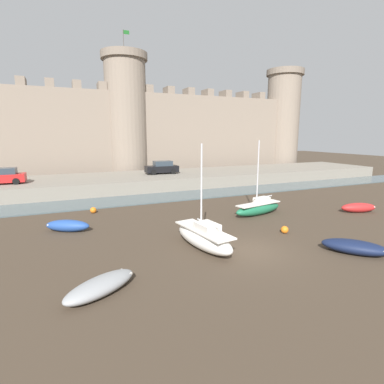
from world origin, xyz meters
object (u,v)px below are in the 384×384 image
mooring_buoy_off_centre (93,210)px  car_quay_centre_west (162,168)px  sailboat_foreground_left (259,208)px  sailboat_near_channel_right (204,237)px  rowboat_midflat_left (358,207)px  rowboat_midflat_right (354,247)px  rowboat_midflat_centre (101,286)px  mooring_buoy_mid_mud (257,201)px  rowboat_foreground_right (68,225)px  mooring_buoy_near_shore (285,230)px  car_quay_west (3,176)px

mooring_buoy_off_centre → car_quay_centre_west: 14.73m
sailboat_foreground_left → car_quay_centre_west: size_ratio=1.43×
sailboat_near_channel_right → car_quay_centre_west: bearing=78.2°
sailboat_near_channel_right → mooring_buoy_off_centre: size_ratio=11.78×
rowboat_midflat_left → rowboat_midflat_right: size_ratio=0.92×
rowboat_midflat_centre → mooring_buoy_mid_mud: rowboat_midflat_centre is taller
rowboat_midflat_right → rowboat_foreground_right: bearing=144.0°
rowboat_midflat_left → mooring_buoy_near_shore: size_ratio=6.35×
rowboat_midflat_right → mooring_buoy_off_centre: 18.98m
mooring_buoy_near_shore → rowboat_foreground_right: bearing=155.0°
sailboat_near_channel_right → mooring_buoy_off_centre: (-4.99, 10.61, -0.40)m
mooring_buoy_near_shore → sailboat_foreground_left: bearing=75.1°
mooring_buoy_mid_mud → mooring_buoy_off_centre: 14.70m
rowboat_midflat_right → mooring_buoy_mid_mud: size_ratio=7.72×
sailboat_foreground_left → rowboat_midflat_right: 8.78m
sailboat_near_channel_right → mooring_buoy_near_shore: sailboat_near_channel_right is taller
rowboat_midflat_centre → car_quay_centre_west: 26.72m
rowboat_midflat_centre → rowboat_foreground_right: (-1.04, 9.13, 0.06)m
rowboat_foreground_right → car_quay_centre_west: size_ratio=0.73×
sailboat_near_channel_right → sailboat_foreground_left: bearing=33.6°
mooring_buoy_near_shore → car_quay_west: size_ratio=0.12×
rowboat_midflat_centre → mooring_buoy_mid_mud: size_ratio=8.01×
rowboat_midflat_right → mooring_buoy_off_centre: bearing=129.8°
mooring_buoy_mid_mud → car_quay_west: car_quay_west is taller
rowboat_midflat_left → rowboat_midflat_right: 10.17m
sailboat_near_channel_right → mooring_buoy_off_centre: sailboat_near_channel_right is taller
rowboat_midflat_left → rowboat_midflat_centre: bearing=-167.0°
sailboat_foreground_left → rowboat_midflat_centre: bearing=-150.0°
sailboat_near_channel_right → mooring_buoy_near_shore: 6.02m
rowboat_midflat_left → rowboat_midflat_right: (-8.14, -6.09, -0.02)m
rowboat_midflat_left → car_quay_centre_west: car_quay_centre_west is taller
rowboat_midflat_left → rowboat_midflat_centre: 21.84m
rowboat_midflat_right → car_quay_west: car_quay_west is taller
sailboat_foreground_left → sailboat_near_channel_right: sailboat_foreground_left is taller
rowboat_midflat_right → mooring_buoy_near_shore: size_ratio=6.88×
mooring_buoy_mid_mud → mooring_buoy_off_centre: mooring_buoy_off_centre is taller
rowboat_foreground_right → car_quay_west: bearing=111.8°
mooring_buoy_near_shore → mooring_buoy_off_centre: mooring_buoy_off_centre is taller
car_quay_centre_west → sailboat_foreground_left: bearing=-81.0°
car_quay_west → mooring_buoy_near_shore: bearing=-47.1°
sailboat_foreground_left → sailboat_near_channel_right: (-7.21, -4.80, 0.07)m
rowboat_midflat_right → mooring_buoy_off_centre: size_ratio=6.70×
sailboat_foreground_left → rowboat_midflat_left: sailboat_foreground_left is taller
sailboat_foreground_left → car_quay_west: sailboat_foreground_left is taller
rowboat_foreground_right → car_quay_centre_west: bearing=53.0°
mooring_buoy_mid_mud → mooring_buoy_off_centre: (-14.49, 2.45, 0.03)m
mooring_buoy_near_shore → mooring_buoy_off_centre: (-11.00, 10.36, 0.01)m
rowboat_midflat_centre → mooring_buoy_mid_mud: 18.98m
rowboat_midflat_right → car_quay_west: bearing=129.2°
rowboat_midflat_right → rowboat_foreground_right: 17.52m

